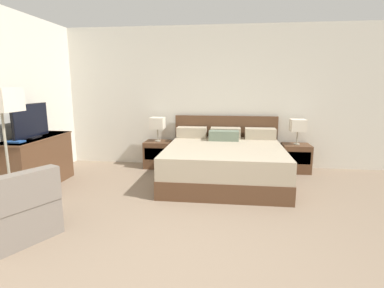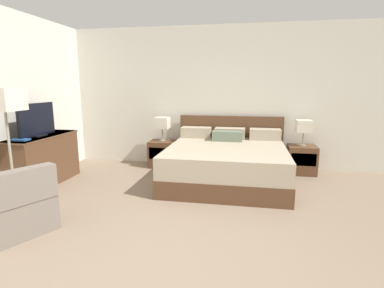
# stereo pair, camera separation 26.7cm
# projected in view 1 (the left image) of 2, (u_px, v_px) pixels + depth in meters

# --- Properties ---
(ground_plane) EXTENTS (10.92, 10.92, 0.00)m
(ground_plane) POSITION_uv_depth(u_px,v_px,m) (175.00, 271.00, 2.63)
(ground_plane) COLOR #84705B
(wall_back) EXTENTS (6.87, 0.06, 2.74)m
(wall_back) POSITION_uv_depth(u_px,v_px,m) (207.00, 98.00, 5.94)
(wall_back) COLOR silver
(wall_back) RESTS_ON ground
(bed) EXTENTS (2.01, 2.03, 1.02)m
(bed) POSITION_uv_depth(u_px,v_px,m) (224.00, 162.00, 5.09)
(bed) COLOR brown
(bed) RESTS_ON ground
(nightstand_left) EXTENTS (0.51, 0.45, 0.52)m
(nightstand_left) POSITION_uv_depth(u_px,v_px,m) (158.00, 154.00, 5.96)
(nightstand_left) COLOR brown
(nightstand_left) RESTS_ON ground
(nightstand_right) EXTENTS (0.51, 0.45, 0.52)m
(nightstand_right) POSITION_uv_depth(u_px,v_px,m) (296.00, 158.00, 5.64)
(nightstand_right) COLOR brown
(nightstand_right) RESTS_ON ground
(table_lamp_left) EXTENTS (0.27, 0.27, 0.47)m
(table_lamp_left) POSITION_uv_depth(u_px,v_px,m) (157.00, 123.00, 5.84)
(table_lamp_left) COLOR gray
(table_lamp_left) RESTS_ON nightstand_left
(table_lamp_right) EXTENTS (0.27, 0.27, 0.47)m
(table_lamp_right) POSITION_uv_depth(u_px,v_px,m) (298.00, 126.00, 5.52)
(table_lamp_right) COLOR gray
(table_lamp_right) RESTS_ON nightstand_right
(dresser) EXTENTS (0.48, 1.36, 0.81)m
(dresser) POSITION_uv_depth(u_px,v_px,m) (37.00, 161.00, 4.76)
(dresser) COLOR brown
(dresser) RESTS_ON ground
(tv) EXTENTS (0.18, 0.81, 0.52)m
(tv) POSITION_uv_depth(u_px,v_px,m) (31.00, 122.00, 4.57)
(tv) COLOR black
(tv) RESTS_ON dresser
(book_red_cover) EXTENTS (0.24, 0.15, 0.02)m
(book_red_cover) POSITION_uv_depth(u_px,v_px,m) (15.00, 142.00, 4.24)
(book_red_cover) COLOR #234C8E
(book_red_cover) RESTS_ON dresser
(armchair_by_window) EXTENTS (0.92, 0.92, 0.76)m
(armchair_by_window) POSITION_uv_depth(u_px,v_px,m) (17.00, 212.00, 3.17)
(armchair_by_window) COLOR #70665B
(armchair_by_window) RESTS_ON ground
(floor_lamp) EXTENTS (0.37, 0.37, 1.58)m
(floor_lamp) POSITION_uv_depth(u_px,v_px,m) (1.00, 107.00, 3.56)
(floor_lamp) COLOR gray
(floor_lamp) RESTS_ON ground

